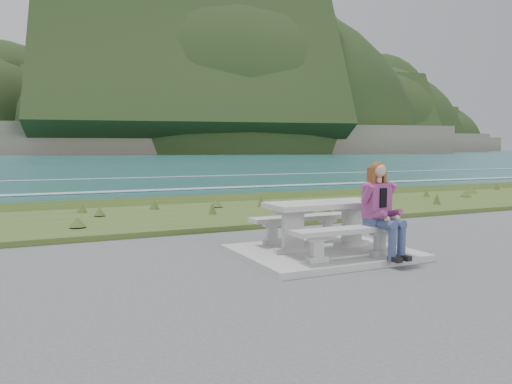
# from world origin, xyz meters

# --- Properties ---
(concrete_slab) EXTENTS (2.60, 2.10, 0.10)m
(concrete_slab) POSITION_xyz_m (0.00, 0.00, 0.05)
(concrete_slab) COLOR #A5A5A0
(concrete_slab) RESTS_ON ground
(picnic_table) EXTENTS (1.80, 0.75, 0.75)m
(picnic_table) POSITION_xyz_m (0.00, 0.00, 0.68)
(picnic_table) COLOR #A5A5A0
(picnic_table) RESTS_ON concrete_slab
(bench_landward) EXTENTS (1.80, 0.35, 0.45)m
(bench_landward) POSITION_xyz_m (0.00, -0.70, 0.45)
(bench_landward) COLOR #A5A5A0
(bench_landward) RESTS_ON concrete_slab
(bench_seaward) EXTENTS (1.80, 0.35, 0.45)m
(bench_seaward) POSITION_xyz_m (0.00, 0.70, 0.45)
(bench_seaward) COLOR #A5A5A0
(bench_seaward) RESTS_ON concrete_slab
(grass_verge) EXTENTS (160.00, 4.50, 0.22)m
(grass_verge) POSITION_xyz_m (0.00, 5.00, 0.00)
(grass_verge) COLOR #314F1D
(grass_verge) RESTS_ON ground
(shore_drop) EXTENTS (160.00, 0.80, 2.20)m
(shore_drop) POSITION_xyz_m (0.00, 7.90, 0.00)
(shore_drop) COLOR #605948
(shore_drop) RESTS_ON ground
(ocean) EXTENTS (1600.00, 1600.00, 0.09)m
(ocean) POSITION_xyz_m (0.00, 25.09, -1.74)
(ocean) COLOR #215B5E
(ocean) RESTS_ON ground
(headland_range) EXTENTS (729.83, 363.95, 204.48)m
(headland_range) POSITION_xyz_m (190.31, 398.28, 9.93)
(headland_range) COLOR #605948
(headland_range) RESTS_ON ground
(seated_woman) EXTENTS (0.46, 0.72, 1.39)m
(seated_woman) POSITION_xyz_m (0.51, -0.83, 0.61)
(seated_woman) COLOR navy
(seated_woman) RESTS_ON concrete_slab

